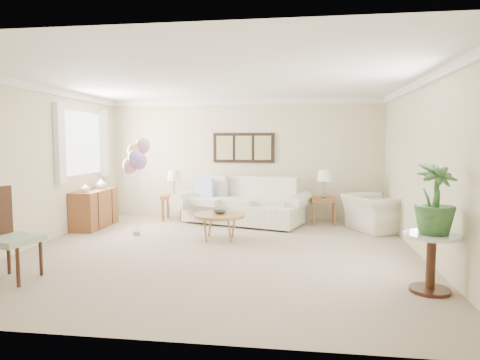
{
  "coord_description": "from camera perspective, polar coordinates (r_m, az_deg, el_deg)",
  "views": [
    {
      "loc": [
        1.22,
        -6.32,
        1.66
      ],
      "look_at": [
        0.25,
        0.6,
        1.05
      ],
      "focal_mm": 32.0,
      "sensor_mm": 36.0,
      "label": 1
    }
  ],
  "objects": [
    {
      "name": "potted_plant",
      "position": [
        5.12,
        24.53,
        -2.28
      ],
      "size": [
        0.57,
        0.57,
        0.79
      ],
      "primitive_type": "imported",
      "rotation": [
        0.0,
        0.0,
        0.38
      ],
      "color": "#264F21",
      "rests_on": "side_table"
    },
    {
      "name": "decor_bowl",
      "position": [
        7.36,
        -2.71,
        -4.29
      ],
      "size": [
        0.3,
        0.3,
        0.06
      ],
      "primitive_type": "imported",
      "rotation": [
        0.0,
        0.0,
        0.4
      ],
      "color": "#2F2B26",
      "rests_on": "coffee_table"
    },
    {
      "name": "vase_sage",
      "position": [
        9.03,
        -18.05,
        -0.43
      ],
      "size": [
        0.22,
        0.22,
        0.21
      ],
      "primitive_type": "imported",
      "rotation": [
        0.0,
        0.0,
        -0.1
      ],
      "color": "silver",
      "rests_on": "credenza"
    },
    {
      "name": "end_table_left",
      "position": [
        9.27,
        -8.77,
        -2.54
      ],
      "size": [
        0.5,
        0.45,
        0.54
      ],
      "color": "brown",
      "rests_on": "ground"
    },
    {
      "name": "vase_white",
      "position": [
        8.48,
        -19.91,
        -0.96
      ],
      "size": [
        0.21,
        0.21,
        0.17
      ],
      "primitive_type": "imported",
      "rotation": [
        0.0,
        0.0,
        -0.34
      ],
      "color": "white",
      "rests_on": "credenza"
    },
    {
      "name": "coffee_table",
      "position": [
        7.35,
        -2.72,
        -4.81
      ],
      "size": [
        0.88,
        0.88,
        0.45
      ],
      "color": "olive",
      "rests_on": "ground"
    },
    {
      "name": "lamp_right",
      "position": [
        8.81,
        11.2,
        0.47
      ],
      "size": [
        0.32,
        0.32,
        0.57
      ],
      "color": "gray",
      "rests_on": "end_table_right"
    },
    {
      "name": "room_shell",
      "position": [
        6.55,
        -3.73,
        4.68
      ],
      "size": [
        6.04,
        6.04,
        2.6
      ],
      "color": "beige",
      "rests_on": "ground"
    },
    {
      "name": "lamp_left",
      "position": [
        9.22,
        -8.81,
        0.54
      ],
      "size": [
        0.31,
        0.31,
        0.54
      ],
      "color": "gray",
      "rests_on": "end_table_left"
    },
    {
      "name": "armchair",
      "position": [
        8.45,
        17.51,
        -4.24
      ],
      "size": [
        1.27,
        1.33,
        0.68
      ],
      "primitive_type": "imported",
      "rotation": [
        0.0,
        0.0,
        2.03
      ],
      "color": "silver",
      "rests_on": "ground"
    },
    {
      "name": "side_table",
      "position": [
        5.24,
        24.16,
        -8.28
      ],
      "size": [
        0.61,
        0.61,
        0.66
      ],
      "color": "silver",
      "rests_on": "ground"
    },
    {
      "name": "balloon_cluster",
      "position": [
        7.76,
        -13.65,
        3.03
      ],
      "size": [
        0.45,
        0.45,
        1.76
      ],
      "color": "gray",
      "rests_on": "ground"
    },
    {
      "name": "sofa",
      "position": [
        8.82,
        0.46,
        -3.37
      ],
      "size": [
        2.88,
        1.65,
        0.96
      ],
      "color": "silver",
      "rests_on": "ground"
    },
    {
      "name": "credenza",
      "position": [
        8.87,
        -18.81,
        -3.64
      ],
      "size": [
        0.46,
        1.2,
        0.74
      ],
      "color": "brown",
      "rests_on": "ground"
    },
    {
      "name": "ground_plane",
      "position": [
        6.65,
        -2.87,
        -9.47
      ],
      "size": [
        6.0,
        6.0,
        0.0
      ],
      "primitive_type": "plane",
      "color": "tan"
    },
    {
      "name": "accent_chair",
      "position": [
        5.9,
        -28.81,
        -6.14
      ],
      "size": [
        0.66,
        0.66,
        1.13
      ],
      "color": "#909F88",
      "rests_on": "ground"
    },
    {
      "name": "end_table_right",
      "position": [
        8.87,
        11.15,
        -2.88
      ],
      "size": [
        0.5,
        0.46,
        0.55
      ],
      "color": "brown",
      "rests_on": "ground"
    },
    {
      "name": "wall_art_triptych",
      "position": [
        9.37,
        0.5,
        4.32
      ],
      "size": [
        1.35,
        0.06,
        0.65
      ],
      "color": "black",
      "rests_on": "ground"
    }
  ]
}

